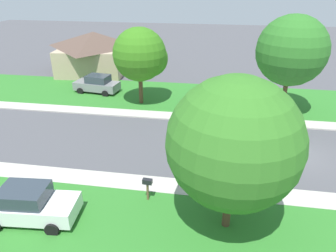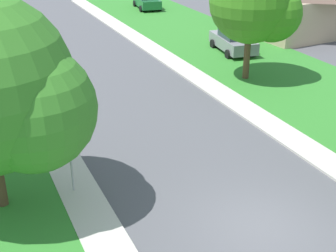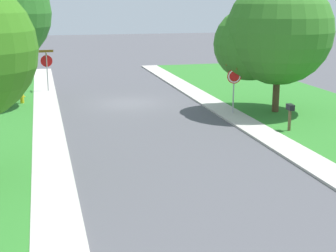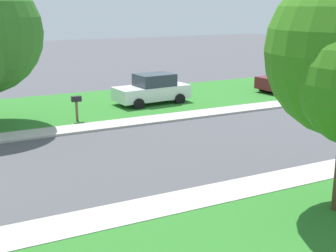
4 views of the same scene
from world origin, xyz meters
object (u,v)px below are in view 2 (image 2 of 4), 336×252
stop_sign_far_corner (69,145)px  tree_sidewalk_far (256,5)px  car_grey_kerbside_mid (233,40)px  mailbox (18,127)px  car_green_driveway_right (147,0)px  house_right_setback (298,1)px

stop_sign_far_corner → tree_sidewalk_far: 14.53m
car_grey_kerbside_mid → tree_sidewalk_far: tree_sidewalk_far is taller
tree_sidewalk_far → mailbox: size_ratio=5.09×
car_grey_kerbside_mid → stop_sign_far_corner: bearing=-138.7°
car_grey_kerbside_mid → tree_sidewalk_far: bearing=-110.6°
mailbox → car_grey_kerbside_mid: bearing=28.7°
car_green_driveway_right → tree_sidewalk_far: bearing=-95.9°
car_grey_kerbside_mid → house_right_setback: house_right_setback is taller
house_right_setback → mailbox: bearing=-153.6°
mailbox → tree_sidewalk_far: bearing=13.9°
car_green_driveway_right → mailbox: bearing=-122.6°
car_green_driveway_right → house_right_setback: bearing=-61.1°
car_green_driveway_right → mailbox: (-15.62, -24.39, 0.14)m
car_grey_kerbside_mid → car_green_driveway_right: bearing=89.0°
tree_sidewalk_far → mailbox: bearing=-166.1°
car_grey_kerbside_mid → tree_sidewalk_far: 6.39m
house_right_setback → mailbox: 25.53m
tree_sidewalk_far → mailbox: (-13.44, -3.32, -3.25)m
stop_sign_far_corner → car_green_driveway_right: stop_sign_far_corner is taller
car_green_driveway_right → car_grey_kerbside_mid: (-0.28, -15.99, 0.00)m
stop_sign_far_corner → car_grey_kerbside_mid: bearing=41.3°
stop_sign_far_corner → house_right_setback: 26.60m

